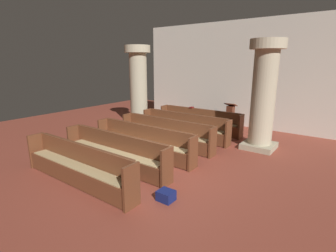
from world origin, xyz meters
name	(u,v)px	position (x,y,z in m)	size (l,w,h in m)	color
ground_plane	(157,171)	(0.00, 0.00, 0.00)	(19.20, 19.20, 0.00)	brown
back_wall	(245,75)	(0.00, 6.08, 2.25)	(10.00, 0.16, 4.50)	silver
pew_row_0	(199,120)	(-1.06, 4.09, 0.48)	(3.61, 0.47, 0.91)	brown
pew_row_1	(184,125)	(-1.06, 2.95, 0.48)	(3.61, 0.46, 0.91)	brown
pew_row_2	(166,132)	(-1.06, 1.80, 0.48)	(3.61, 0.47, 0.91)	brown
pew_row_3	(143,140)	(-1.06, 0.65, 0.48)	(3.61, 0.46, 0.91)	brown
pew_row_4	(114,150)	(-1.06, -0.50, 0.48)	(3.61, 0.46, 0.91)	brown
pew_row_5	(77,164)	(-1.06, -1.65, 0.48)	(3.61, 0.47, 0.91)	brown
pillar_aisle_side	(264,94)	(1.60, 3.41, 1.81)	(1.08, 1.08, 3.47)	tan
pillar_far_side	(138,85)	(-3.68, 3.33, 1.81)	(1.08, 1.08, 3.47)	tan
lectern	(230,117)	(-0.29, 5.45, 0.45)	(0.48, 0.45, 1.08)	#492215
hymn_book	(192,107)	(-1.54, 4.28, 0.93)	(0.14, 0.19, 0.03)	maroon
kneeler_box_navy	(166,196)	(1.07, -1.05, 0.11)	(0.33, 0.29, 0.21)	navy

